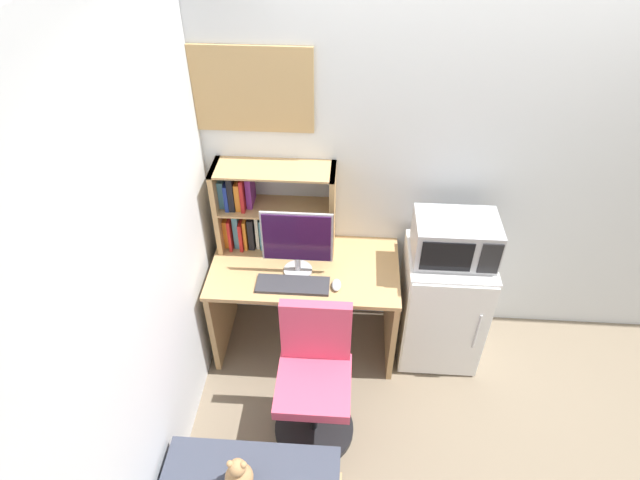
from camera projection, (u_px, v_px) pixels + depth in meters
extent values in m
cube|color=silver|center=(528.00, 169.00, 3.19)|extent=(6.40, 0.04, 2.60)
cube|color=silver|center=(101.00, 370.00, 2.04)|extent=(0.04, 4.40, 2.60)
cube|color=tan|center=(305.00, 268.00, 3.36)|extent=(1.20, 0.66, 0.03)
cube|color=tan|center=(222.00, 303.00, 3.62)|extent=(0.04, 0.59, 0.71)
cube|color=tan|center=(391.00, 312.00, 3.56)|extent=(0.04, 0.59, 0.71)
cube|color=tan|center=(219.00, 207.00, 3.34)|extent=(0.03, 0.26, 0.60)
cube|color=tan|center=(332.00, 211.00, 3.31)|extent=(0.03, 0.26, 0.60)
cube|color=tan|center=(273.00, 169.00, 3.14)|extent=(0.76, 0.26, 0.01)
cube|color=tan|center=(275.00, 207.00, 3.32)|extent=(0.69, 0.26, 0.01)
cube|color=orange|center=(228.00, 228.00, 3.48)|extent=(0.03, 0.17, 0.21)
cube|color=#B21E1E|center=(232.00, 228.00, 3.46)|extent=(0.02, 0.22, 0.24)
cube|color=teal|center=(238.00, 226.00, 3.47)|extent=(0.04, 0.17, 0.26)
cube|color=#B21E1E|center=(243.00, 230.00, 3.47)|extent=(0.02, 0.21, 0.21)
cube|color=orange|center=(247.00, 229.00, 3.47)|extent=(0.02, 0.19, 0.22)
cube|color=black|center=(253.00, 228.00, 3.47)|extent=(0.04, 0.18, 0.24)
cube|color=silver|center=(259.00, 226.00, 3.46)|extent=(0.02, 0.16, 0.27)
cube|color=teal|center=(265.00, 229.00, 3.46)|extent=(0.04, 0.18, 0.23)
cube|color=navy|center=(271.00, 228.00, 3.46)|extent=(0.04, 0.17, 0.24)
cube|color=teal|center=(223.00, 189.00, 3.29)|extent=(0.04, 0.16, 0.19)
cube|color=navy|center=(229.00, 191.00, 3.28)|extent=(0.02, 0.20, 0.18)
cube|color=black|center=(233.00, 188.00, 3.26)|extent=(0.04, 0.20, 0.24)
cube|color=orange|center=(240.00, 191.00, 3.28)|extent=(0.03, 0.19, 0.19)
cube|color=#B21E1E|center=(244.00, 189.00, 3.26)|extent=(0.02, 0.21, 0.23)
cube|color=purple|center=(250.00, 189.00, 3.28)|extent=(0.03, 0.15, 0.21)
cylinder|color=#B7B7BC|center=(298.00, 270.00, 3.31)|extent=(0.18, 0.18, 0.02)
cylinder|color=#B7B7BC|center=(298.00, 264.00, 3.28)|extent=(0.04, 0.04, 0.09)
cube|color=#B7B7BC|center=(297.00, 237.00, 3.14)|extent=(0.43, 0.01, 0.36)
cube|color=#33143D|center=(297.00, 237.00, 3.14)|extent=(0.41, 0.02, 0.33)
cube|color=#333338|center=(293.00, 285.00, 3.20)|extent=(0.45, 0.16, 0.02)
ellipsoid|color=silver|center=(336.00, 285.00, 3.19)|extent=(0.06, 0.10, 0.04)
cube|color=white|center=(441.00, 304.00, 3.51)|extent=(0.53, 0.50, 0.86)
cube|color=white|center=(446.00, 333.00, 3.31)|extent=(0.51, 0.01, 0.82)
cylinder|color=#B2B2B7|center=(477.00, 332.00, 3.27)|extent=(0.01, 0.01, 0.30)
cube|color=#ADADB2|center=(455.00, 239.00, 3.15)|extent=(0.50, 0.33, 0.27)
cube|color=black|center=(447.00, 257.00, 3.02)|extent=(0.30, 0.01, 0.21)
cube|color=black|center=(490.00, 259.00, 3.01)|extent=(0.12, 0.01, 0.22)
cylinder|color=black|center=(314.00, 428.00, 3.25)|extent=(0.49, 0.49, 0.04)
cylinder|color=black|center=(314.00, 409.00, 3.12)|extent=(0.04, 0.04, 0.43)
cube|color=#D84766|center=(314.00, 385.00, 2.97)|extent=(0.42, 0.42, 0.07)
cube|color=#D84766|center=(316.00, 331.00, 2.96)|extent=(0.40, 0.06, 0.43)
sphere|color=#AD7F51|center=(239.00, 477.00, 2.54)|extent=(0.14, 0.14, 0.14)
sphere|color=#AD7F51|center=(237.00, 468.00, 2.49)|extent=(0.09, 0.09, 0.09)
sphere|color=#AD7F51|center=(230.00, 464.00, 2.47)|extent=(0.03, 0.03, 0.03)
sphere|color=#AD7F51|center=(243.00, 465.00, 2.46)|extent=(0.03, 0.03, 0.03)
cube|color=tan|center=(253.00, 90.00, 2.95)|extent=(0.69, 0.02, 0.50)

